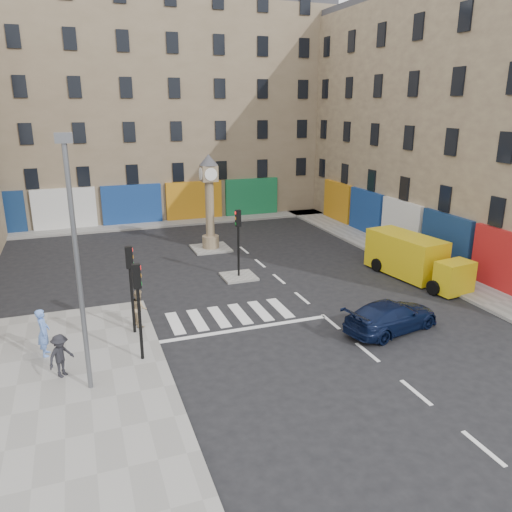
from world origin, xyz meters
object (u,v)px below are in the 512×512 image
traffic_light_island (238,232)px  yellow_van (414,258)px  pedestrian_blue (43,332)px  lamp_post (76,255)px  traffic_light_left_near (138,297)px  navy_sedan (391,316)px  pedestrian_dark (61,356)px  traffic_light_left_far (131,276)px  pedestrian_tan (139,308)px  clock_pillar (209,196)px

traffic_light_island → yellow_van: size_ratio=0.57×
traffic_light_island → pedestrian_blue: 11.63m
lamp_post → traffic_light_left_near: bearing=36.4°
traffic_light_left_near → traffic_light_island: bearing=51.1°
traffic_light_left_near → navy_sedan: 10.51m
lamp_post → pedestrian_blue: (-1.49, 2.94, -3.72)m
navy_sedan → pedestrian_dark: pedestrian_dark is taller
traffic_light_left_far → yellow_van: 15.52m
traffic_light_island → navy_sedan: traffic_light_island is taller
pedestrian_dark → pedestrian_tan: bearing=5.2°
navy_sedan → yellow_van: yellow_van is taller
traffic_light_left_far → traffic_light_island: bearing=40.6°
clock_pillar → navy_sedan: bearing=-74.7°
traffic_light_left_far → navy_sedan: 10.96m
traffic_light_island → yellow_van: (9.01, -3.32, -1.45)m
pedestrian_blue → traffic_light_left_near: bearing=-112.2°
pedestrian_blue → pedestrian_tan: pedestrian_blue is taller
pedestrian_tan → pedestrian_blue: bearing=102.6°
navy_sedan → traffic_light_left_near: bearing=72.2°
lamp_post → clock_pillar: size_ratio=1.36×
traffic_light_left_near → pedestrian_tan: bearing=84.3°
traffic_light_island → pedestrian_dark: traffic_light_island is taller
yellow_van → navy_sedan: bearing=-141.3°
traffic_light_left_far → lamp_post: (-1.90, -3.80, 2.17)m
yellow_van → traffic_light_left_near: bearing=-171.6°
traffic_light_left_near → navy_sedan: size_ratio=0.82×
traffic_light_left_far → yellow_van: (15.31, 2.08, -1.48)m
traffic_light_left_far → yellow_van: traffic_light_left_far is taller
traffic_light_left_far → lamp_post: lamp_post is taller
pedestrian_tan → pedestrian_dark: size_ratio=1.02×
navy_sedan → yellow_van: bearing=-56.7°
lamp_post → navy_sedan: (12.19, 0.58, -4.14)m
pedestrian_blue → navy_sedan: bearing=-97.5°
yellow_van → pedestrian_dark: (-18.09, -4.80, -0.21)m
traffic_light_island → navy_sedan: bearing=-65.1°
traffic_light_island → yellow_van: 9.71m
clock_pillar → pedestrian_dark: bearing=-122.7°
yellow_van → pedestrian_blue: bearing=-179.0°
lamp_post → yellow_van: bearing=18.9°
pedestrian_tan → pedestrian_dark: bearing=128.0°
lamp_post → traffic_light_island: bearing=48.3°
clock_pillar → pedestrian_blue: clock_pillar is taller
lamp_post → pedestrian_dark: 4.10m
navy_sedan → traffic_light_island: bearing=11.6°
traffic_light_left_far → clock_pillar: clock_pillar is taller
yellow_van → pedestrian_blue: 18.93m
pedestrian_tan → traffic_light_island: bearing=-60.9°
lamp_post → pedestrian_blue: size_ratio=4.48×
traffic_light_island → pedestrian_blue: traffic_light_island is taller
navy_sedan → yellow_van: (5.02, 5.30, 0.49)m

